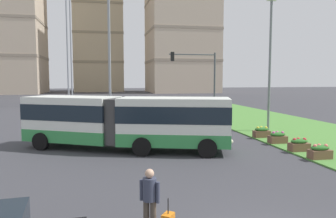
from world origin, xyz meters
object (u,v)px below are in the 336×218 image
streetlight_median (270,60)px  flower_planter_3 (299,145)px  flower_planter_5 (262,132)px  traffic_light_far_right (200,75)px  flower_planter_4 (278,137)px  apartment_tower_westcentre (98,22)px  flower_planter_2 (320,152)px  articulated_bus (125,121)px  apartment_tower_centre (181,3)px  pedestrian_crossing (150,197)px

streetlight_median → flower_planter_3: bearing=-105.2°
flower_planter_5 → traffic_light_far_right: traffic_light_far_right is taller
flower_planter_4 → apartment_tower_westcentre: 91.20m
flower_planter_4 → streetlight_median: bearing=68.2°
flower_planter_3 → streetlight_median: (1.90, 7.01, 5.03)m
flower_planter_2 → flower_planter_5: (0.00, 6.12, 0.00)m
flower_planter_2 → flower_planter_5: bearing=90.0°
flower_planter_2 → articulated_bus: bearing=154.9°
flower_planter_4 → flower_planter_5: size_ratio=1.00×
apartment_tower_centre → flower_planter_5: bearing=-99.5°
streetlight_median → pedestrian_crossing: bearing=-127.3°
flower_planter_5 → apartment_tower_westcentre: size_ratio=0.03×
flower_planter_5 → apartment_tower_westcentre: apartment_tower_westcentre is taller
traffic_light_far_right → streetlight_median: streetlight_median is taller
pedestrian_crossing → flower_planter_3: bearing=39.9°
flower_planter_2 → streetlight_median: bearing=77.8°
articulated_bus → apartment_tower_centre: (21.73, 76.29, 23.98)m
apartment_tower_westcentre → apartment_tower_centre: 26.59m
flower_planter_4 → articulated_bus: bearing=178.0°
flower_planter_2 → flower_planter_4: bearing=90.0°
flower_planter_4 → apartment_tower_westcentre: (-11.15, 88.10, 20.78)m
apartment_tower_centre → apartment_tower_westcentre: bearing=154.0°
streetlight_median → flower_planter_4: bearing=-111.8°
flower_planter_4 → traffic_light_far_right: bearing=99.5°
articulated_bus → flower_planter_5: (9.32, 1.75, -1.23)m
flower_planter_4 → streetlight_median: size_ratio=0.11×
flower_planter_2 → flower_planter_5: 6.12m
flower_planter_2 → pedestrian_crossing: bearing=-147.1°
flower_planter_3 → streetlight_median: size_ratio=0.11×
flower_planter_5 → apartment_tower_westcentre: 89.19m
articulated_bus → flower_planter_2: (9.32, -4.36, -1.23)m
articulated_bus → flower_planter_4: (9.32, -0.33, -1.23)m
flower_planter_3 → apartment_tower_centre: size_ratio=0.02×
articulated_bus → flower_planter_5: size_ratio=10.70×
flower_planter_4 → streetlight_median: 7.17m
pedestrian_crossing → flower_planter_5: pedestrian_crossing is taller
flower_planter_5 → articulated_bus: bearing=-169.3°
flower_planter_4 → flower_planter_5: (0.00, 2.08, 0.00)m
streetlight_median → apartment_tower_centre: bearing=81.7°
articulated_bus → flower_planter_4: bearing=-2.0°
flower_planter_2 → streetlight_median: (1.90, 8.78, 5.03)m
articulated_bus → apartment_tower_westcentre: apartment_tower_westcentre is taller
flower_planter_4 → apartment_tower_westcentre: apartment_tower_westcentre is taller
articulated_bus → flower_planter_2: bearing=-25.1°
articulated_bus → apartment_tower_westcentre: size_ratio=0.28×
pedestrian_crossing → articulated_bus: bearing=89.3°
flower_planter_4 → flower_planter_5: bearing=90.0°
flower_planter_2 → streetlight_median: size_ratio=0.11×
flower_planter_2 → flower_planter_3: (0.00, 1.78, 0.00)m
articulated_bus → flower_planter_3: articulated_bus is taller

